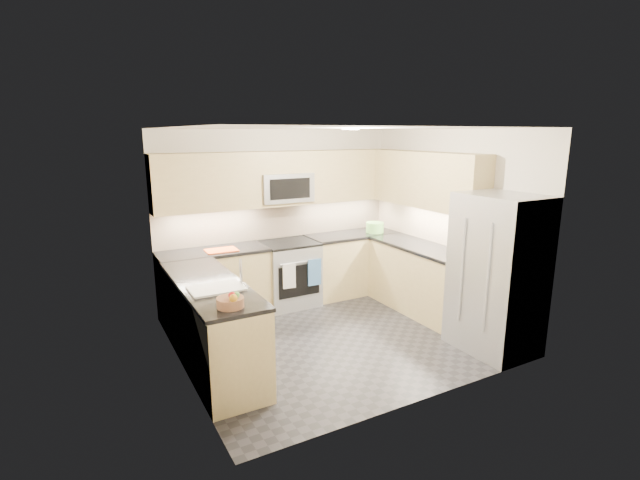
{
  "coord_description": "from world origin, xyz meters",
  "views": [
    {
      "loc": [
        -2.69,
        -4.55,
        2.45
      ],
      "look_at": [
        0.0,
        0.35,
        1.15
      ],
      "focal_mm": 26.0,
      "sensor_mm": 36.0,
      "label": 1
    }
  ],
  "objects_px": {
    "utensil_bowl": "(375,227)",
    "fruit_basket": "(230,302)",
    "refrigerator": "(497,274)",
    "cutting_board": "(221,250)",
    "gas_range": "(289,274)",
    "microwave": "(284,187)"
  },
  "relations": [
    {
      "from": "utensil_bowl",
      "to": "fruit_basket",
      "type": "xyz_separation_m",
      "value": [
        -2.97,
        -1.98,
        -0.03
      ]
    },
    {
      "from": "refrigerator",
      "to": "fruit_basket",
      "type": "distance_m",
      "value": 3.0
    },
    {
      "from": "cutting_board",
      "to": "gas_range",
      "type": "bearing_deg",
      "value": 2.88
    },
    {
      "from": "gas_range",
      "to": "microwave",
      "type": "relative_size",
      "value": 1.2
    },
    {
      "from": "cutting_board",
      "to": "utensil_bowl",
      "type": "bearing_deg",
      "value": -0.63
    },
    {
      "from": "gas_range",
      "to": "utensil_bowl",
      "type": "relative_size",
      "value": 3.33
    },
    {
      "from": "utensil_bowl",
      "to": "gas_range",
      "type": "bearing_deg",
      "value": 176.95
    },
    {
      "from": "microwave",
      "to": "fruit_basket",
      "type": "bearing_deg",
      "value": -125.0
    },
    {
      "from": "gas_range",
      "to": "fruit_basket",
      "type": "distance_m",
      "value": 2.62
    },
    {
      "from": "cutting_board",
      "to": "fruit_basket",
      "type": "relative_size",
      "value": 1.66
    },
    {
      "from": "cutting_board",
      "to": "fruit_basket",
      "type": "xyz_separation_m",
      "value": [
        -0.53,
        -2.01,
        0.04
      ]
    },
    {
      "from": "microwave",
      "to": "utensil_bowl",
      "type": "relative_size",
      "value": 2.78
    },
    {
      "from": "utensil_bowl",
      "to": "cutting_board",
      "type": "bearing_deg",
      "value": 179.37
    },
    {
      "from": "gas_range",
      "to": "fruit_basket",
      "type": "bearing_deg",
      "value": -126.6
    },
    {
      "from": "gas_range",
      "to": "cutting_board",
      "type": "height_order",
      "value": "cutting_board"
    },
    {
      "from": "microwave",
      "to": "fruit_basket",
      "type": "distance_m",
      "value": 2.76
    },
    {
      "from": "gas_range",
      "to": "cutting_board",
      "type": "relative_size",
      "value": 2.25
    },
    {
      "from": "gas_range",
      "to": "microwave",
      "type": "bearing_deg",
      "value": 90.0
    },
    {
      "from": "microwave",
      "to": "refrigerator",
      "type": "bearing_deg",
      "value": -60.38
    },
    {
      "from": "microwave",
      "to": "utensil_bowl",
      "type": "height_order",
      "value": "microwave"
    },
    {
      "from": "microwave",
      "to": "utensil_bowl",
      "type": "bearing_deg",
      "value": -7.99
    },
    {
      "from": "gas_range",
      "to": "microwave",
      "type": "distance_m",
      "value": 1.25
    }
  ]
}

